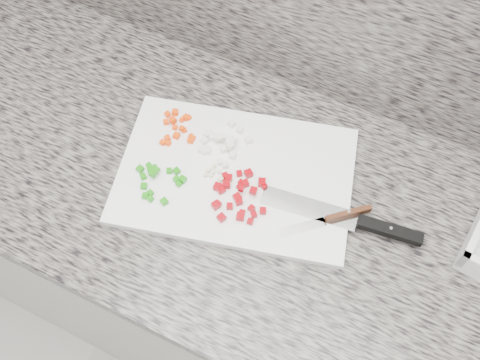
# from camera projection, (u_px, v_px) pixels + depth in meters

# --- Properties ---
(cabinet) EXTENTS (3.92, 0.62, 0.86)m
(cabinet) POSITION_uv_depth(u_px,v_px,m) (259.00, 279.00, 1.46)
(cabinet) COLOR silver
(cabinet) RESTS_ON ground
(countertop) EXTENTS (3.96, 0.64, 0.04)m
(countertop) POSITION_uv_depth(u_px,v_px,m) (266.00, 203.00, 1.07)
(countertop) COLOR slate
(countertop) RESTS_ON cabinet
(cutting_board) EXTENTS (0.52, 0.41, 0.02)m
(cutting_board) POSITION_uv_depth(u_px,v_px,m) (235.00, 175.00, 1.07)
(cutting_board) COLOR white
(cutting_board) RESTS_ON countertop
(carrot_pile) EXTENTS (0.09, 0.09, 0.02)m
(carrot_pile) POSITION_uv_depth(u_px,v_px,m) (177.00, 127.00, 1.11)
(carrot_pile) COLOR #FA4305
(carrot_pile) RESTS_ON cutting_board
(onion_pile) EXTENTS (0.10, 0.11, 0.02)m
(onion_pile) POSITION_uv_depth(u_px,v_px,m) (222.00, 143.00, 1.08)
(onion_pile) COLOR white
(onion_pile) RESTS_ON cutting_board
(green_pepper_pile) EXTENTS (0.10, 0.09, 0.02)m
(green_pepper_pile) POSITION_uv_depth(u_px,v_px,m) (158.00, 179.00, 1.04)
(green_pepper_pile) COLOR #1A8A0C
(green_pepper_pile) RESTS_ON cutting_board
(red_pepper_pile) EXTENTS (0.12, 0.13, 0.02)m
(red_pepper_pile) POSITION_uv_depth(u_px,v_px,m) (238.00, 195.00, 1.03)
(red_pepper_pile) COLOR #9D020A
(red_pepper_pile) RESTS_ON cutting_board
(garlic_pile) EXTENTS (0.06, 0.05, 0.01)m
(garlic_pile) POSITION_uv_depth(u_px,v_px,m) (217.00, 176.00, 1.05)
(garlic_pile) COLOR beige
(garlic_pile) RESTS_ON cutting_board
(chef_knife) EXTENTS (0.31, 0.07, 0.02)m
(chef_knife) POSITION_uv_depth(u_px,v_px,m) (361.00, 222.00, 1.00)
(chef_knife) COLOR silver
(chef_knife) RESTS_ON cutting_board
(paring_knife) EXTENTS (0.14, 0.13, 0.02)m
(paring_knife) POSITION_uv_depth(u_px,v_px,m) (337.00, 217.00, 1.00)
(paring_knife) COLOR silver
(paring_knife) RESTS_ON cutting_board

